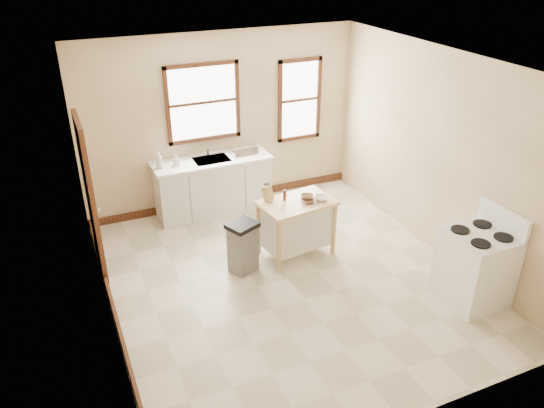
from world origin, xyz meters
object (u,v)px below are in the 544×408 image
Objects in this scene: soap_bottle_b at (176,160)px; knife_block at (268,194)px; dish_rack at (243,151)px; bowl_c at (321,198)px; kitchen_island at (296,228)px; bowl_b at (307,197)px; gas_stove at (477,258)px; trash_bin at (243,247)px; pepper_grinder at (285,195)px; bowl_a at (308,200)px; soap_bottle_a at (159,160)px.

knife_block is at bearing -77.38° from soap_bottle_b.
knife_block is (-0.22, -1.50, -0.05)m from dish_rack.
dish_rack is 1.84m from bowl_c.
kitchen_island is at bearing -63.10° from dish_rack.
gas_stove reaches higher than bowl_b.
kitchen_island reaches higher than trash_bin.
bowl_c is (0.46, -0.20, -0.05)m from pepper_grinder.
bowl_b is (0.17, 0.03, 0.43)m from kitchen_island.
pepper_grinder is (-0.14, 0.11, 0.49)m from kitchen_island.
bowl_a is at bearing -108.64° from bowl_b.
kitchen_island is at bearing -38.12° from pepper_grinder.
dish_rack is at bearing 56.44° from knife_block.
pepper_grinder is 0.84× the size of bowl_b.
soap_bottle_a is at bearing -156.05° from dish_rack.
knife_block is 0.73m from bowl_c.
bowl_c is at bearing -47.89° from knife_block.
trash_bin is at bearing -163.26° from pepper_grinder.
knife_block is (0.88, -1.46, -0.08)m from soap_bottle_b.
bowl_c is (0.67, -0.28, -0.07)m from knife_block.
soap_bottle_b reaches higher than bowl_c.
soap_bottle_a is 1.30× the size of knife_block.
kitchen_island is 0.47m from bowl_b.
pepper_grinder is at bearing -34.73° from soap_bottle_a.
kitchen_island is at bearing 163.42° from bowl_c.
gas_stove is at bearing -57.14° from kitchen_island.
knife_block reaches higher than bowl_b.
soap_bottle_b is 1.91m from trash_bin.
bowl_c is at bearing 125.24° from gas_stove.
knife_block is at bearing 163.81° from bowl_b.
gas_stove reaches higher than soap_bottle_b.
kitchen_island is at bearing -15.69° from trash_bin.
pepper_grinder reaches higher than trash_bin.
kitchen_island is 5.02× the size of knife_block.
soap_bottle_a reaches higher than kitchen_island.
trash_bin is (-0.49, -0.29, -0.56)m from knife_block.
knife_block is 1.10× the size of bowl_c.
knife_block is at bearing 8.04° from trash_bin.
soap_bottle_b reaches higher than knife_block.
dish_rack reaches higher than pepper_grinder.
soap_bottle_a is 1.36m from dish_rack.
kitchen_island is at bearing -71.65° from soap_bottle_b.
pepper_grinder is (1.35, -1.55, -0.15)m from soap_bottle_a.
bowl_c reaches higher than bowl_a.
knife_block is 1.04× the size of bowl_a.
bowl_c is (0.15, -0.13, 0.01)m from bowl_b.
soap_bottle_a reaches higher than knife_block.
pepper_grinder is at bearing -73.02° from soap_bottle_b.
knife_block is at bearing 133.36° from gas_stove.
dish_rack is at bearing 98.53° from bowl_a.
bowl_c is at bearing -53.30° from dish_rack.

